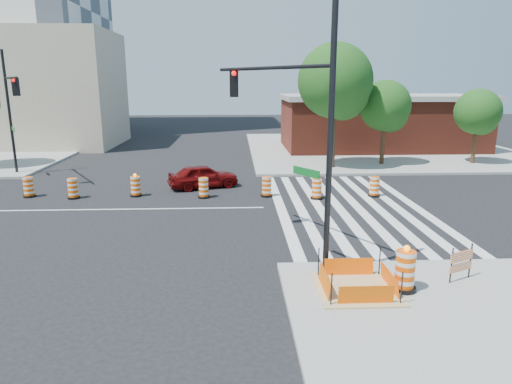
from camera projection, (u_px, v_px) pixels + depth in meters
ground at (111, 209)px, 20.88m from camera, size 120.00×120.00×0.00m
sidewalk_ne at (378, 149)px, 39.14m from camera, size 22.00×22.00×0.15m
crosswalk_east at (347, 206)px, 21.37m from camera, size 6.75×13.50×0.01m
lane_centerline at (111, 209)px, 20.88m from camera, size 14.00×0.12×0.01m
excavation_pit at (357, 287)px, 12.50m from camera, size 2.20×2.20×0.90m
brick_storefront at (380, 122)px, 38.61m from camera, size 16.50×8.50×4.60m
beige_midrise at (35, 89)px, 40.50m from camera, size 14.00×10.00×10.00m
red_coupe at (203, 176)px, 25.00m from camera, size 4.09×2.73×1.30m
signal_pole_se at (293, 114)px, 13.87m from camera, size 3.28×4.97×7.71m
signal_pole_nw at (11, 102)px, 26.41m from camera, size 2.98×4.89×7.41m
pit_drum at (405, 272)px, 12.36m from camera, size 0.66×0.66×1.30m
barricade at (461, 261)px, 12.99m from camera, size 0.82×0.41×1.04m
tree_north_c at (336, 85)px, 29.15m from camera, size 4.79×4.79×8.14m
tree_north_d at (385, 109)px, 30.74m from camera, size 3.43×3.43×5.82m
tree_north_e at (478, 114)px, 31.13m from camera, size 3.11×3.08×5.23m
median_drum_2 at (29, 188)px, 23.02m from camera, size 0.60×0.60×1.02m
median_drum_3 at (73, 189)px, 22.71m from camera, size 0.60×0.60×1.02m
median_drum_4 at (136, 187)px, 23.17m from camera, size 0.60×0.60×1.18m
median_drum_5 at (204, 188)px, 22.86m from camera, size 0.60×0.60×1.02m
median_drum_6 at (267, 187)px, 23.12m from camera, size 0.60×0.60×1.02m
median_drum_7 at (317, 190)px, 22.62m from camera, size 0.60×0.60×1.02m
median_drum_8 at (374, 187)px, 23.12m from camera, size 0.60×0.60×1.02m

